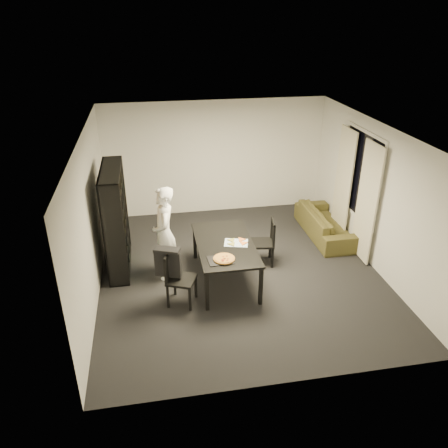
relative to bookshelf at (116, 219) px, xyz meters
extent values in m
cube|color=black|center=(2.16, -0.60, -0.95)|extent=(5.00, 5.50, 0.01)
cube|color=white|center=(2.16, -0.60, 1.65)|extent=(5.00, 5.50, 0.01)
cube|color=white|center=(2.16, 2.15, 0.35)|extent=(5.00, 0.01, 2.60)
cube|color=white|center=(2.16, -3.35, 0.35)|extent=(5.00, 0.01, 2.60)
cube|color=white|center=(-0.34, -0.60, 0.35)|extent=(0.01, 5.50, 2.60)
cube|color=white|center=(4.66, -0.60, 0.35)|extent=(0.01, 5.50, 2.60)
cube|color=black|center=(4.64, 0.00, 0.55)|extent=(0.02, 1.40, 1.60)
cube|color=white|center=(4.64, 0.00, 0.55)|extent=(0.03, 1.52, 1.72)
cube|color=beige|center=(4.56, -0.52, 0.20)|extent=(0.03, 0.70, 2.25)
cube|color=beige|center=(4.56, 0.52, 0.20)|extent=(0.03, 0.70, 2.25)
cube|color=black|center=(0.00, 0.00, 0.00)|extent=(0.35, 1.50, 1.90)
cube|color=black|center=(1.85, -0.82, -0.24)|extent=(0.97, 1.75, 0.04)
cube|color=black|center=(1.41, -1.65, -0.61)|extent=(0.06, 0.06, 0.69)
cube|color=black|center=(2.29, -1.65, -0.61)|extent=(0.06, 0.06, 0.69)
cube|color=black|center=(1.41, 0.00, -0.61)|extent=(0.06, 0.06, 0.69)
cube|color=black|center=(2.29, 0.00, -0.61)|extent=(0.06, 0.06, 0.69)
cube|color=black|center=(1.04, -1.38, -0.51)|extent=(0.55, 0.55, 0.04)
cube|color=black|center=(0.86, -1.31, -0.26)|extent=(0.20, 0.41, 0.46)
cube|color=black|center=(0.86, -1.31, -0.06)|extent=(0.18, 0.39, 0.05)
cube|color=black|center=(1.14, -1.61, -0.74)|extent=(0.04, 0.04, 0.42)
cube|color=black|center=(1.27, -1.27, -0.74)|extent=(0.04, 0.04, 0.42)
cube|color=black|center=(0.80, -1.48, -0.74)|extent=(0.04, 0.04, 0.42)
cube|color=black|center=(0.93, -1.14, -0.74)|extent=(0.04, 0.04, 0.42)
cube|color=black|center=(2.64, -0.39, -0.53)|extent=(0.47, 0.47, 0.04)
cube|color=black|center=(2.82, -0.42, -0.29)|extent=(0.10, 0.41, 0.44)
cube|color=black|center=(2.82, -0.42, -0.09)|extent=(0.09, 0.39, 0.05)
cube|color=black|center=(2.49, -0.19, -0.75)|extent=(0.04, 0.04, 0.40)
cube|color=black|center=(2.43, -0.54, -0.75)|extent=(0.04, 0.04, 0.40)
cube|color=black|center=(2.84, -0.25, -0.75)|extent=(0.04, 0.04, 0.40)
cube|color=black|center=(2.78, -0.59, -0.75)|extent=(0.04, 0.04, 0.40)
cube|color=black|center=(0.84, -1.30, -0.24)|extent=(0.43, 0.23, 0.46)
cube|color=black|center=(0.84, -1.30, 0.02)|extent=(0.44, 0.32, 0.05)
imported|color=white|center=(0.83, -0.51, -0.10)|extent=(0.41, 0.62, 1.70)
cube|color=black|center=(1.68, -1.37, -0.22)|extent=(0.42, 0.34, 0.01)
cylinder|color=#AD7332|center=(1.73, -1.37, -0.20)|extent=(0.35, 0.35, 0.02)
cylinder|color=gold|center=(1.73, -1.37, -0.18)|extent=(0.31, 0.31, 0.01)
cube|color=silver|center=(2.04, -0.85, -0.22)|extent=(0.46, 0.39, 0.01)
imported|color=#46471C|center=(4.25, 0.48, -0.67)|extent=(0.74, 1.89, 0.55)
camera|label=1|loc=(0.68, -7.30, 3.41)|focal=35.00mm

